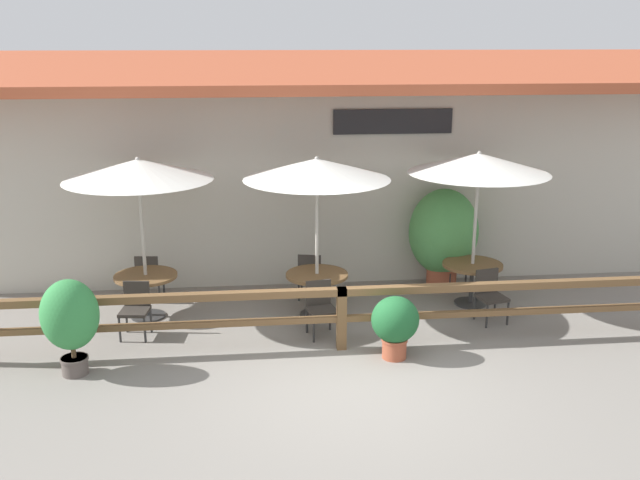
% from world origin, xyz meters
% --- Properties ---
extents(ground_plane, '(60.00, 60.00, 0.00)m').
position_xyz_m(ground_plane, '(0.00, 0.00, 0.00)').
color(ground_plane, gray).
extents(building_facade, '(14.28, 1.49, 4.23)m').
position_xyz_m(building_facade, '(0.00, 4.10, 2.16)').
color(building_facade, '#BCB7A8').
rests_on(building_facade, ground).
extents(patio_railing, '(10.40, 0.14, 0.95)m').
position_xyz_m(patio_railing, '(0.00, 1.05, 0.70)').
color(patio_railing, brown).
rests_on(patio_railing, ground).
extents(patio_umbrella_near, '(2.33, 2.33, 2.66)m').
position_xyz_m(patio_umbrella_near, '(-3.00, 2.62, 2.45)').
color(patio_umbrella_near, '#B7B2A8').
rests_on(patio_umbrella_near, ground).
extents(dining_table_near, '(1.02, 1.02, 0.73)m').
position_xyz_m(dining_table_near, '(-3.00, 2.62, 0.59)').
color(dining_table_near, brown).
rests_on(dining_table_near, ground).
extents(chair_near_streetside, '(0.47, 0.47, 0.84)m').
position_xyz_m(chair_near_streetside, '(-3.07, 1.86, 0.47)').
color(chair_near_streetside, '#332D28').
rests_on(chair_near_streetside, ground).
extents(chair_near_wallside, '(0.46, 0.46, 0.84)m').
position_xyz_m(chair_near_wallside, '(-3.06, 3.39, 0.47)').
color(chair_near_wallside, '#332D28').
rests_on(chair_near_wallside, ground).
extents(patio_umbrella_middle, '(2.33, 2.33, 2.66)m').
position_xyz_m(patio_umbrella_middle, '(-0.23, 2.39, 2.45)').
color(patio_umbrella_middle, '#B7B2A8').
rests_on(patio_umbrella_middle, ground).
extents(dining_table_middle, '(1.02, 1.02, 0.73)m').
position_xyz_m(dining_table_middle, '(-0.23, 2.39, 0.59)').
color(dining_table_middle, brown).
rests_on(dining_table_middle, ground).
extents(chair_middle_streetside, '(0.49, 0.49, 0.84)m').
position_xyz_m(chair_middle_streetside, '(-0.25, 1.60, 0.47)').
color(chair_middle_streetside, '#332D28').
rests_on(chair_middle_streetside, ground).
extents(chair_middle_wallside, '(0.50, 0.50, 0.84)m').
position_xyz_m(chair_middle_wallside, '(-0.26, 3.18, 0.47)').
color(chair_middle_wallside, '#332D28').
rests_on(chair_middle_wallside, ground).
extents(patio_umbrella_far, '(2.33, 2.33, 2.66)m').
position_xyz_m(patio_umbrella_far, '(2.47, 2.64, 2.45)').
color(patio_umbrella_far, '#B7B2A8').
rests_on(patio_umbrella_far, ground).
extents(dining_table_far, '(1.02, 1.02, 0.73)m').
position_xyz_m(dining_table_far, '(2.47, 2.64, 0.59)').
color(dining_table_far, brown).
rests_on(dining_table_far, ground).
extents(chair_far_streetside, '(0.50, 0.50, 0.84)m').
position_xyz_m(chair_far_streetside, '(2.52, 1.87, 0.47)').
color(chair_far_streetside, '#332D28').
rests_on(chair_far_streetside, ground).
extents(chair_far_wallside, '(0.46, 0.46, 0.84)m').
position_xyz_m(chair_far_wallside, '(2.48, 3.41, 0.47)').
color(chair_far_wallside, '#332D28').
rests_on(chair_far_wallside, ground).
extents(potted_plant_tall_tropical, '(0.68, 0.62, 0.93)m').
position_xyz_m(potted_plant_tall_tropical, '(0.72, 0.66, 0.53)').
color(potted_plant_tall_tropical, '#9E4C33').
rests_on(potted_plant_tall_tropical, ground).
extents(potted_plant_small_flowering, '(0.77, 0.70, 1.36)m').
position_xyz_m(potted_plant_small_flowering, '(-3.73, 0.61, 0.82)').
color(potted_plant_small_flowering, '#564C47').
rests_on(potted_plant_small_flowering, ground).
extents(potted_plant_entrance_palm, '(1.26, 1.13, 1.84)m').
position_xyz_m(potted_plant_entrance_palm, '(2.20, 3.55, 1.01)').
color(potted_plant_entrance_palm, '#9E4C33').
rests_on(potted_plant_entrance_palm, ground).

